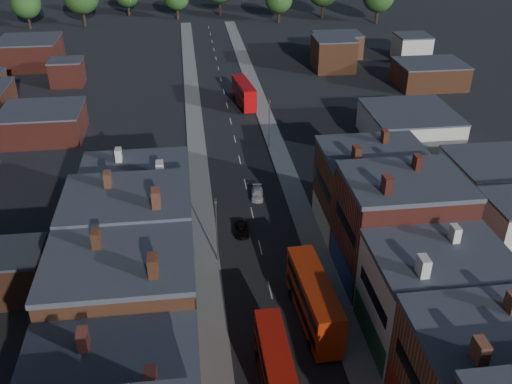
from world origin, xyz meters
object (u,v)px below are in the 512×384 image
object	(u,v)px
bus_1	(314,300)
ped_3	(321,283)
car_3	(257,194)
bus_2	(244,93)
bus_0	(276,367)
car_2	(242,229)

from	to	relation	value
bus_1	ped_3	size ratio (longest dim) A/B	6.42
car_3	ped_3	world-z (taller)	ped_3
bus_2	car_3	size ratio (longest dim) A/B	2.76
bus_0	bus_1	bearing A→B (deg)	56.60
bus_0	car_3	xyz separation A→B (m)	(2.70, 33.13, -1.81)
car_2	car_3	world-z (taller)	car_3
bus_0	car_2	bearing A→B (deg)	90.36
bus_1	ped_3	bearing A→B (deg)	64.88
car_2	bus_0	bearing A→B (deg)	-86.89
car_2	car_3	bearing A→B (deg)	72.64
car_3	bus_0	bearing A→B (deg)	-88.20
ped_3	car_2	bearing A→B (deg)	8.20
bus_2	ped_3	size ratio (longest dim) A/B	5.82
car_3	ped_3	bearing A→B (deg)	-72.45
bus_1	car_2	xyz separation A→B (m)	(-5.37, 16.76, -2.22)
bus_0	ped_3	distance (m)	14.05
bus_0	car_3	world-z (taller)	bus_0
ped_3	bus_1	bearing A→B (deg)	136.03
bus_1	bus_2	world-z (taller)	bus_1
bus_0	bus_1	world-z (taller)	bus_1
bus_2	ped_3	world-z (taller)	bus_2
bus_0	ped_3	size ratio (longest dim) A/B	5.51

